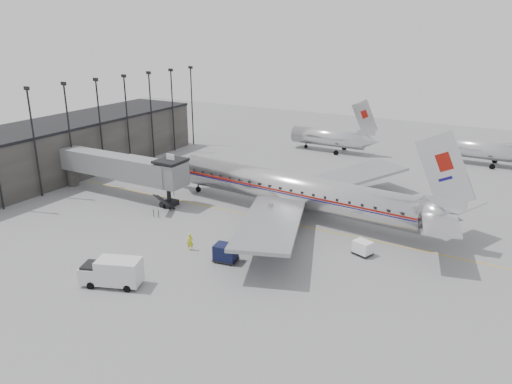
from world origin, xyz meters
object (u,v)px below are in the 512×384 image
service_van (112,272)px  ramp_worker (190,242)px  baggage_cart_navy (226,253)px  airliner (297,190)px  baggage_cart_white (363,247)px

service_van → ramp_worker: service_van is taller
baggage_cart_navy → ramp_worker: size_ratio=1.38×
airliner → baggage_cart_navy: size_ratio=16.07×
service_van → ramp_worker: 9.83m
airliner → ramp_worker: bearing=-105.8°
baggage_cart_navy → ramp_worker: bearing=166.9°
service_van → baggage_cart_white: 25.42m
baggage_cart_navy → baggage_cart_white: size_ratio=1.11×
service_van → baggage_cart_navy: bearing=33.9°
airliner → service_van: 25.74m
service_van → ramp_worker: bearing=58.6°
airliner → service_van: bearing=-102.0°
service_van → baggage_cart_white: (18.28, 17.66, -0.59)m
airliner → baggage_cart_white: size_ratio=17.83×
baggage_cart_navy → baggage_cart_white: (11.72, 8.39, -0.17)m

